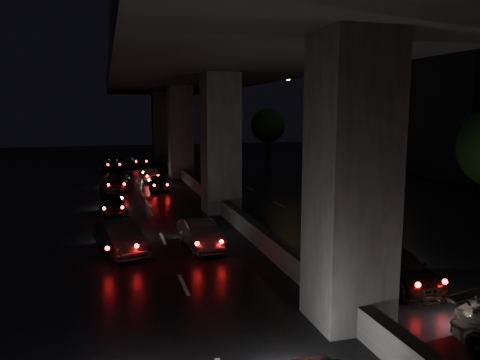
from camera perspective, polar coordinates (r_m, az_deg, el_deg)
name	(u,v)px	position (r m, az deg, el deg)	size (l,w,h in m)	color
ground	(245,233)	(22.95, 0.65, -6.44)	(120.00, 120.00, 0.00)	black
viaduct	(220,67)	(27.10, -2.44, 13.64)	(12.00, 80.00, 10.50)	#2C2D2F
median_barrier	(221,204)	(27.55, -2.33, -2.99)	(0.45, 70.00, 0.85)	#2C2D2F
building_right_far	(441,94)	(53.06, 23.31, 9.56)	(12.00, 22.00, 15.00)	black
tree_c	(336,132)	(37.53, 11.63, 5.73)	(3.80, 3.80, 6.12)	black
tree_d	(268,126)	(52.23, 3.45, 6.64)	(3.80, 3.80, 6.12)	black
streetlight_far	(305,113)	(42.89, 7.91, 8.10)	(2.52, 0.44, 9.00)	#2D2D33
car_3	(397,268)	(17.08, 18.64, -10.18)	(1.63, 4.01, 1.16)	black
car_4	(121,237)	(20.37, -14.36, -6.76)	(1.37, 3.93, 1.30)	black
car_5	(201,234)	(20.47, -4.82, -6.60)	(1.26, 3.61, 1.19)	black
car_6	(113,204)	(27.90, -15.24, -2.83)	(1.36, 3.38, 1.15)	black
car_7	(116,182)	(35.71, -14.90, -0.26)	(1.80, 4.43, 1.29)	black
car_8	(158,183)	(35.21, -9.93, -0.37)	(1.30, 3.23, 1.10)	black
car_9	(151,175)	(40.07, -10.82, 0.65)	(1.12, 3.22, 1.06)	#43403A
car_10	(140,160)	(50.57, -12.10, 2.34)	(2.09, 4.52, 1.26)	black
car_11	(114,163)	(48.04, -15.15, 1.95)	(2.19, 4.75, 1.32)	black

